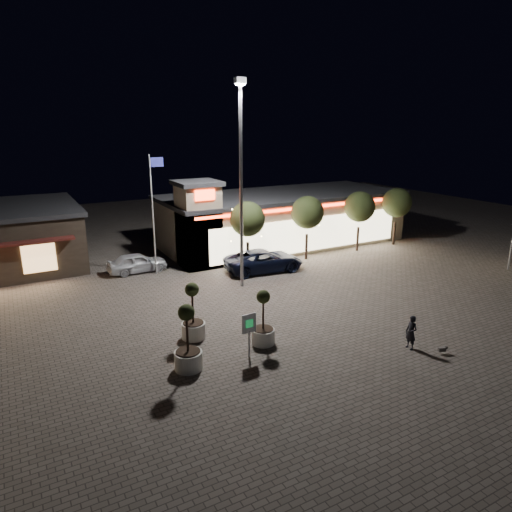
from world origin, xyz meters
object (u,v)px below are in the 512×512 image
planter_left (193,321)px  white_sedan (137,263)px  pickup_truck (264,260)px  valet_sign (249,327)px  planter_mid (188,349)px  pedestrian (411,333)px

planter_left → white_sedan: bearing=88.5°
pickup_truck → valet_sign: (-6.62, -10.25, 0.66)m
white_sedan → planter_mid: size_ratio=1.38×
pickup_truck → planter_left: (-8.08, -7.34, 0.10)m
white_sedan → valet_sign: 14.31m
pedestrian → planter_left: size_ratio=0.57×
planter_left → planter_mid: planter_mid is taller
pickup_truck → white_sedan: pickup_truck is taller
white_sedan → planter_left: bearing=178.0°
pedestrian → planter_mid: size_ratio=0.55×
pickup_truck → valet_sign: bearing=153.4°
planter_left → planter_mid: (-1.25, -2.61, 0.03)m
white_sedan → pedestrian: (7.95, -17.11, 0.11)m
pickup_truck → white_sedan: 8.75m
planter_left → valet_sign: 3.31m
planter_left → valet_sign: size_ratio=1.37×
pickup_truck → planter_left: size_ratio=1.96×
pickup_truck → pedestrian: bearing=-173.0°
planter_mid → valet_sign: 2.77m
white_sedan → valet_sign: valet_sign is taller
planter_mid → valet_sign: planter_mid is taller
planter_mid → valet_sign: size_ratio=1.42×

